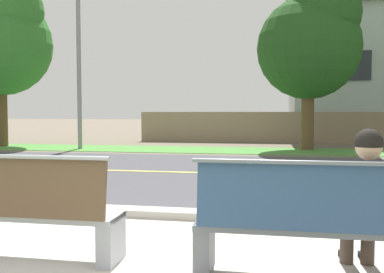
{
  "coord_description": "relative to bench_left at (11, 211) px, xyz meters",
  "views": [
    {
      "loc": [
        0.98,
        -3.03,
        1.38
      ],
      "look_at": [
        -0.23,
        3.6,
        1.0
      ],
      "focal_mm": 39.98,
      "sensor_mm": 36.0,
      "label": 1
    }
  ],
  "objects": [
    {
      "name": "garden_wall",
      "position": [
        2.82,
        16.25,
        0.23
      ],
      "size": [
        13.0,
        0.36,
        1.4
      ],
      "primitive_type": "cube",
      "color": "gray",
      "rests_on": "ground_plane"
    },
    {
      "name": "bench_right",
      "position": [
        2.76,
        0.0,
        0.0
      ],
      "size": [
        2.05,
        0.48,
        1.01
      ],
      "color": "slate",
      "rests_on": "ground_plane"
    },
    {
      "name": "far_verge_grass",
      "position": [
        1.38,
        11.86,
        -0.46
      ],
      "size": [
        48.0,
        2.8,
        0.02
      ],
      "primitive_type": "cube",
      "color": "#478438",
      "rests_on": "ground_plane"
    },
    {
      "name": "ground_plane",
      "position": [
        1.38,
        7.47,
        -0.47
      ],
      "size": [
        140.0,
        140.0,
        0.0
      ],
      "primitive_type": "plane",
      "color": "#665B4C"
    },
    {
      "name": "curb_edge",
      "position": [
        1.38,
        1.82,
        -0.41
      ],
      "size": [
        44.0,
        0.3,
        0.11
      ],
      "primitive_type": "cube",
      "color": "#ADA89E",
      "rests_on": "ground_plane"
    },
    {
      "name": "road_centre_line",
      "position": [
        1.38,
        5.97,
        -0.46
      ],
      "size": [
        48.0,
        0.14,
        0.01
      ],
      "primitive_type": "cube",
      "color": "#E0CC4C",
      "rests_on": "ground_plane"
    },
    {
      "name": "street_asphalt",
      "position": [
        1.38,
        5.97,
        -0.46
      ],
      "size": [
        52.0,
        8.0,
        0.01
      ],
      "primitive_type": "cube",
      "color": "#424247",
      "rests_on": "ground_plane"
    },
    {
      "name": "streetlamp",
      "position": [
        -4.66,
        11.66,
        3.42
      ],
      "size": [
        0.24,
        2.1,
        6.76
      ],
      "color": "gray",
      "rests_on": "ground_plane"
    },
    {
      "name": "shade_tree_far_left",
      "position": [
        -8.15,
        11.92,
        3.93
      ],
      "size": [
        4.1,
        4.1,
        6.77
      ],
      "color": "brown",
      "rests_on": "ground_plane"
    },
    {
      "name": "bench_left",
      "position": [
        0.0,
        0.0,
        0.0
      ],
      "size": [
        2.05,
        0.48,
        1.01
      ],
      "color": "#9EA0A8",
      "rests_on": "ground_plane"
    },
    {
      "name": "shade_tree_left",
      "position": [
        3.83,
        12.49,
        3.51
      ],
      "size": [
        3.71,
        3.71,
        6.13
      ],
      "color": "brown",
      "rests_on": "ground_plane"
    },
    {
      "name": "seated_person_grey",
      "position": [
        3.15,
        0.17,
        0.21
      ],
      "size": [
        0.52,
        0.68,
        1.25
      ],
      "color": "#47382D",
      "rests_on": "ground_plane"
    }
  ]
}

